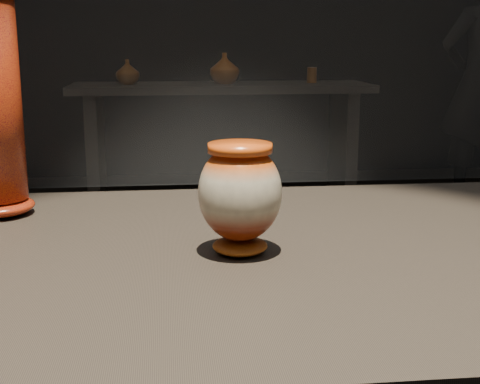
# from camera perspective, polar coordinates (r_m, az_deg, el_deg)

# --- Properties ---
(main_vase) EXTENTS (0.13, 0.13, 0.16)m
(main_vase) POSITION_cam_1_polar(r_m,az_deg,el_deg) (0.93, 0.00, -0.17)
(main_vase) COLOR maroon
(main_vase) RESTS_ON display_plinth
(back_shelf) EXTENTS (2.00, 0.60, 0.90)m
(back_shelf) POSITION_cam_1_polar(r_m,az_deg,el_deg) (4.57, -1.59, 5.92)
(back_shelf) COLOR black
(back_shelf) RESTS_ON ground
(back_vase_left) EXTENTS (0.22, 0.22, 0.16)m
(back_vase_left) POSITION_cam_1_polar(r_m,az_deg,el_deg) (4.51, -9.58, 10.06)
(back_vase_left) COLOR #9D4B16
(back_vase_left) RESTS_ON back_shelf
(back_vase_mid) EXTENTS (0.27, 0.27, 0.20)m
(back_vase_mid) POSITION_cam_1_polar(r_m,az_deg,el_deg) (4.51, -1.33, 10.50)
(back_vase_mid) COLOR maroon
(back_vase_mid) RESTS_ON back_shelf
(back_vase_right) EXTENTS (0.07, 0.07, 0.10)m
(back_vase_right) POSITION_cam_1_polar(r_m,az_deg,el_deg) (4.66, 6.15, 9.89)
(back_vase_right) COLOR #9D4B16
(back_vase_right) RESTS_ON back_shelf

